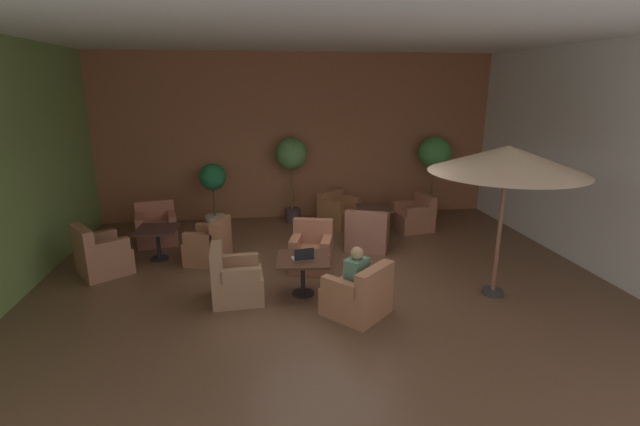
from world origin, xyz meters
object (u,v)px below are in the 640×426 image
object	(u,v)px
armchair_mid_center_north	(157,228)
potted_tree_mid_right	(434,159)
cafe_table_front_left	(303,265)
patron_blue_shirt	(357,270)
armchair_front_right_north	(339,212)
potted_tree_mid_left	(292,160)
armchair_front_right_east	(367,234)
iced_drink_cup	(312,253)
armchair_front_left_north	(312,252)
cafe_table_front_right	(374,214)
open_laptop	(303,256)
armchair_front_left_south	(358,295)
armchair_front_left_east	(235,281)
patio_umbrella_tall_red	(508,160)
armchair_front_right_south	(414,217)
potted_tree_left_corner	(213,187)
cafe_table_mid_center	(157,235)
armchair_mid_center_east	(101,256)
armchair_mid_center_south	(209,246)

from	to	relation	value
armchair_mid_center_north	potted_tree_mid_right	size ratio (longest dim) A/B	0.47
cafe_table_front_left	patron_blue_shirt	xyz separation A→B (m)	(0.69, -0.74, 0.18)
armchair_front_right_north	potted_tree_mid_left	bearing A→B (deg)	159.01
armchair_front_right_east	iced_drink_cup	distance (m)	2.28
armchair_front_left_north	cafe_table_front_right	bearing A→B (deg)	47.46
open_laptop	cafe_table_front_left	bearing A→B (deg)	90.50
armchair_front_left_south	open_laptop	world-z (taller)	open_laptop
patron_blue_shirt	iced_drink_cup	world-z (taller)	patron_blue_shirt
potted_tree_mid_left	armchair_front_left_east	bearing A→B (deg)	-107.04
armchair_front_left_east	patio_umbrella_tall_red	distance (m)	4.44
armchair_front_right_south	potted_tree_left_corner	size ratio (longest dim) A/B	0.59
cafe_table_front_left	armchair_front_left_east	size ratio (longest dim) A/B	1.00
cafe_table_mid_center	armchair_front_left_east	bearing A→B (deg)	-52.14
armchair_front_right_east	potted_tree_mid_left	world-z (taller)	potted_tree_mid_left
potted_tree_mid_right	armchair_front_right_east	bearing A→B (deg)	-136.12
patio_umbrella_tall_red	potted_tree_mid_left	world-z (taller)	patio_umbrella_tall_red
iced_drink_cup	armchair_front_left_north	bearing A→B (deg)	82.90
armchair_front_right_east	armchair_mid_center_north	bearing A→B (deg)	166.47
armchair_mid_center_north	iced_drink_cup	distance (m)	4.07
armchair_mid_center_east	patron_blue_shirt	world-z (taller)	patron_blue_shirt
cafe_table_front_right	armchair_mid_center_east	bearing A→B (deg)	-164.29
armchair_front_left_east	iced_drink_cup	bearing A→B (deg)	4.06
cafe_table_front_left	patio_umbrella_tall_red	size ratio (longest dim) A/B	0.37
armchair_front_left_north	armchair_front_right_north	world-z (taller)	armchair_front_left_north
cafe_table_mid_center	potted_tree_mid_left	xyz separation A→B (m)	(2.71, 2.07, 1.01)
potted_tree_mid_left	open_laptop	size ratio (longest dim) A/B	5.90
cafe_table_front_right	armchair_front_right_south	distance (m)	1.02
armchair_front_right_east	armchair_front_right_south	distance (m)	1.74
potted_tree_mid_left	armchair_front_left_north	bearing A→B (deg)	-88.07
cafe_table_mid_center	potted_tree_mid_right	bearing A→B (deg)	18.26
armchair_mid_center_north	patron_blue_shirt	size ratio (longest dim) A/B	1.54
patio_umbrella_tall_red	potted_tree_left_corner	bearing A→B (deg)	138.04
cafe_table_front_right	armchair_mid_center_south	world-z (taller)	armchair_mid_center_south
cafe_table_mid_center	armchair_mid_center_north	world-z (taller)	armchair_mid_center_north
potted_tree_mid_left	cafe_table_front_right	bearing A→B (deg)	-34.60
armchair_front_left_south	cafe_table_mid_center	size ratio (longest dim) A/B	1.40
potted_tree_left_corner	potted_tree_mid_left	distance (m)	1.89
cafe_table_front_left	cafe_table_front_right	xyz separation A→B (m)	(1.87, 2.76, -0.03)
armchair_mid_center_north	potted_tree_left_corner	distance (m)	1.55
armchair_front_right_east	armchair_front_right_south	size ratio (longest dim) A/B	1.16
armchair_mid_center_east	armchair_mid_center_south	size ratio (longest dim) A/B	1.20
cafe_table_front_right	patron_blue_shirt	bearing A→B (deg)	-108.62
armchair_mid_center_south	patron_blue_shirt	size ratio (longest dim) A/B	1.44
armchair_front_right_north	armchair_mid_center_south	distance (m)	3.42
patio_umbrella_tall_red	potted_tree_left_corner	distance (m)	6.30
armchair_front_right_north	potted_tree_left_corner	world-z (taller)	potted_tree_left_corner
cafe_table_front_right	patio_umbrella_tall_red	world-z (taller)	patio_umbrella_tall_red
cafe_table_mid_center	patron_blue_shirt	size ratio (longest dim) A/B	1.28
cafe_table_front_right	cafe_table_mid_center	distance (m)	4.50
armchair_front_left_north	iced_drink_cup	bearing A→B (deg)	-97.10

